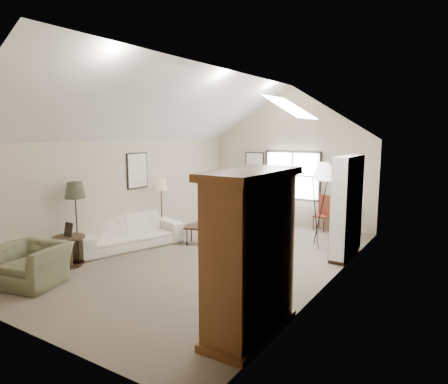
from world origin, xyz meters
The scene contains 18 objects.
room_shell centered at (0.00, 0.00, 3.21)m, with size 5.01×8.01×4.00m.
window centered at (0.10, 3.96, 1.45)m, with size 1.72×0.08×1.42m, color black.
skylight centered at (1.30, 0.90, 3.22)m, with size 0.80×1.20×0.52m, color white, non-canonical shape.
wall_art centered at (-1.88, 1.94, 1.73)m, with size 1.97×3.71×0.88m.
armoire centered at (2.18, -2.40, 1.10)m, with size 0.60×1.50×2.20m, color brown.
tv_alcove centered at (2.34, 1.60, 1.15)m, with size 0.32×1.30×2.10m, color white.
media_console centered at (2.32, 1.60, 0.30)m, with size 0.34×1.18×0.60m, color #382316.
tv_panel centered at (2.32, 1.60, 0.92)m, with size 0.05×0.90×0.55m, color black.
sofa centered at (-2.20, -0.34, 0.36)m, with size 2.48×0.97×0.73m, color white.
armchair_near centered at (-1.95, -2.93, 0.36)m, with size 1.11×0.97×0.72m, color #656648.
armchair_far centered at (0.14, 1.95, 0.46)m, with size 0.99×1.02×0.93m, color #6F724F.
coffee_table centered at (-0.83, 0.79, 0.22)m, with size 0.87×0.48×0.44m, color #392117.
bowl centered at (-0.83, 0.79, 0.47)m, with size 0.21×0.21×0.05m, color #392A17.
side_table centered at (-2.20, -1.94, 0.31)m, with size 0.62×0.62×0.62m, color #332215.
side_chair centered at (1.10, 3.70, 0.49)m, with size 0.38×0.38×0.97m, color maroon.
tripod_lamp centered at (1.64, 2.13, 1.02)m, with size 0.59×0.59×2.04m, color white, non-canonical shape.
dark_lamp centered at (-2.20, -1.74, 0.87)m, with size 0.41×0.41×1.73m, color #2B2F21, non-canonical shape.
tan_lamp centered at (-2.20, 0.86, 0.78)m, with size 0.31×0.31×1.56m, color tan, non-canonical shape.
Camera 1 is at (4.58, -6.85, 2.68)m, focal length 32.00 mm.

